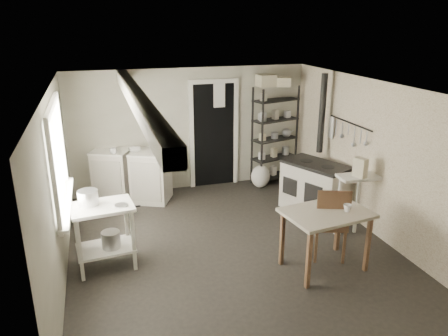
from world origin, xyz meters
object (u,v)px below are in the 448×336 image
object	(u,v)px
stove	(315,187)
work_table	(324,242)
prep_table	(105,239)
chair	(329,224)
base_cabinets	(132,175)
stockpot	(88,201)
shelf_rack	(275,136)
flour_sack	(261,176)

from	to	relation	value
stove	work_table	bearing A→B (deg)	-138.73
prep_table	chair	xyz separation A→B (m)	(2.94, -0.60, 0.09)
base_cabinets	chair	xyz separation A→B (m)	(2.38, -2.84, 0.02)
base_cabinets	chair	size ratio (longest dim) A/B	1.33
base_cabinets	work_table	bearing A→B (deg)	-29.88
stove	work_table	size ratio (longest dim) A/B	1.02
prep_table	stockpot	size ratio (longest dim) A/B	3.23
work_table	chair	distance (m)	0.34
shelf_rack	stove	distance (m)	1.63
shelf_rack	flour_sack	world-z (taller)	shelf_rack
stockpot	chair	distance (m)	3.21
base_cabinets	shelf_rack	world-z (taller)	shelf_rack
work_table	base_cabinets	bearing A→B (deg)	125.15
work_table	prep_table	bearing A→B (deg)	162.82
stove	chair	bearing A→B (deg)	-135.59
chair	flour_sack	bearing A→B (deg)	108.64
stockpot	chair	bearing A→B (deg)	-12.31
stockpot	chair	xyz separation A→B (m)	(3.10, -0.68, -0.45)
shelf_rack	chair	xyz separation A→B (m)	(-0.44, -2.96, -0.46)
work_table	flour_sack	xyz separation A→B (m)	(0.27, 2.97, -0.14)
prep_table	work_table	distance (m)	2.87
base_cabinets	stockpot	bearing A→B (deg)	-83.56
prep_table	work_table	size ratio (longest dim) A/B	0.83
work_table	flour_sack	distance (m)	2.98
prep_table	base_cabinets	size ratio (longest dim) A/B	0.63
prep_table	stove	world-z (taller)	stove
base_cabinets	work_table	size ratio (longest dim) A/B	1.32
base_cabinets	stove	xyz separation A→B (m)	(2.91, -1.43, -0.02)
prep_table	shelf_rack	bearing A→B (deg)	34.99
chair	work_table	bearing A→B (deg)	-108.82
prep_table	stove	bearing A→B (deg)	13.20
shelf_rack	stockpot	bearing A→B (deg)	-163.53
prep_table	shelf_rack	size ratio (longest dim) A/B	0.46
stockpot	base_cabinets	world-z (taller)	stockpot
stove	stockpot	bearing A→B (deg)	166.60
stove	chair	world-z (taller)	chair
shelf_rack	work_table	distance (m)	3.33
base_cabinets	shelf_rack	distance (m)	2.86
prep_table	stove	size ratio (longest dim) A/B	0.81
prep_table	base_cabinets	bearing A→B (deg)	75.78
prep_table	stockpot	world-z (taller)	stockpot
flour_sack	shelf_rack	bearing A→B (deg)	33.44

